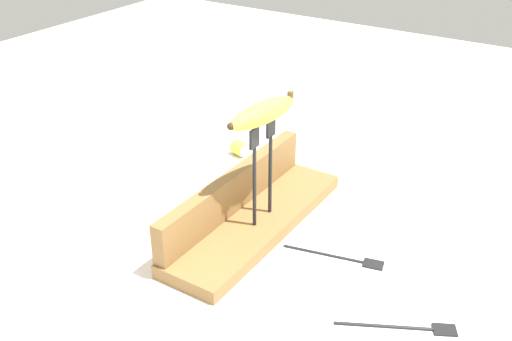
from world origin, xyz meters
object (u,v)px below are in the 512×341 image
Objects in this scene: fork_fallen_near at (412,327)px; fork_stand_center at (263,164)px; banana_raised_center at (263,113)px; banana_chunk_near at (240,148)px; fork_fallen_far at (346,258)px.

fork_stand_center is at bearing 72.86° from fork_fallen_near.
banana_raised_center is 3.80× the size of banana_chunk_near.
fork_fallen_near is at bearing -123.43° from fork_fallen_far.
fork_fallen_near and fork_fallen_far have the same top height.
banana_raised_center is at bearing 72.87° from fork_fallen_near.
banana_raised_center is 0.92× the size of fork_fallen_far.
fork_stand_center reaches higher than fork_fallen_near.
banana_raised_center reaches higher than fork_fallen_far.
fork_fallen_far is at bearing -89.53° from banana_raised_center.
fork_stand_center is 0.35m from banana_chunk_near.
banana_raised_center reaches higher than banana_chunk_near.
fork_fallen_near is 0.19m from fork_fallen_far.
banana_raised_center is 0.43m from fork_fallen_near.
banana_chunk_near is at bearing 41.51° from banana_raised_center.
banana_raised_center reaches higher than fork_stand_center.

